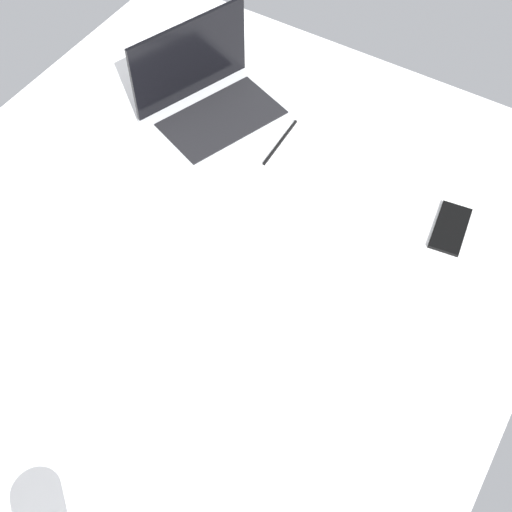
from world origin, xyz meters
The scene contains 4 objects.
bed_mattress centered at (0.00, 0.00, 9.00)cm, with size 180.00×140.00×18.00cm, color white.
laptop centered at (47.51, 22.11, 22.41)cm, with size 38.96×33.10×23.00cm.
cell_phone centered at (44.80, -43.75, 18.40)cm, with size 6.80×14.00×0.80cm, color black.
charger_cable centered at (48.10, 2.15, 18.30)cm, with size 17.00×0.60×0.60cm, color black.
Camera 1 is at (-55.94, -54.62, 136.98)cm, focal length 47.16 mm.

